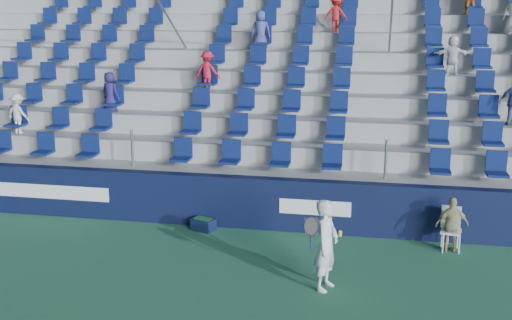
{
  "coord_description": "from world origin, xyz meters",
  "views": [
    {
      "loc": [
        2.82,
        -10.61,
        5.08
      ],
      "look_at": [
        0.2,
        2.8,
        1.7
      ],
      "focal_mm": 45.0,
      "sensor_mm": 36.0,
      "label": 1
    }
  ],
  "objects": [
    {
      "name": "tennis_player",
      "position": [
        1.99,
        0.22,
        0.84
      ],
      "size": [
        0.69,
        0.7,
        1.68
      ],
      "color": "silver",
      "rests_on": "ground"
    },
    {
      "name": "grandstand",
      "position": [
        0.0,
        8.24,
        2.13
      ],
      "size": [
        24.0,
        8.17,
        6.63
      ],
      "color": "#9E9E99",
      "rests_on": "ground"
    },
    {
      "name": "line_judge",
      "position": [
        4.4,
        2.5,
        0.59
      ],
      "size": [
        0.74,
        0.43,
        1.18
      ],
      "primitive_type": "imported",
      "rotation": [
        0.0,
        0.0,
        3.36
      ],
      "color": "tan",
      "rests_on": "ground"
    },
    {
      "name": "ground",
      "position": [
        0.0,
        0.0,
        0.0
      ],
      "size": [
        70.0,
        70.0,
        0.0
      ],
      "primitive_type": "plane",
      "color": "#31724A",
      "rests_on": "ground"
    },
    {
      "name": "sponsor_wall",
      "position": [
        0.0,
        3.15,
        0.6
      ],
      "size": [
        24.0,
        0.32,
        1.2
      ],
      "color": "#0E1433",
      "rests_on": "ground"
    },
    {
      "name": "line_judge_chair",
      "position": [
        4.4,
        2.65,
        0.53
      ],
      "size": [
        0.47,
        0.48,
        0.92
      ],
      "color": "white",
      "rests_on": "ground"
    },
    {
      "name": "ball_bin",
      "position": [
        -1.01,
        2.75,
        0.16
      ],
      "size": [
        0.59,
        0.49,
        0.29
      ],
      "color": "#0E1634",
      "rests_on": "ground"
    }
  ]
}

